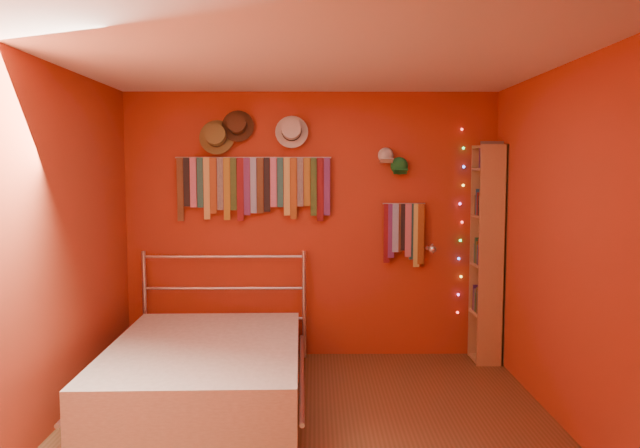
{
  "coord_description": "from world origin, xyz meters",
  "views": [
    {
      "loc": [
        0.03,
        -4.13,
        1.78
      ],
      "look_at": [
        0.08,
        0.9,
        1.34
      ],
      "focal_mm": 35.0,
      "sensor_mm": 36.0,
      "label": 1
    }
  ],
  "objects_px": {
    "bookshelf": "(491,252)",
    "bed": "(205,369)",
    "tie_rack": "(254,184)",
    "reading_lamp": "(432,249)"
  },
  "relations": [
    {
      "from": "tie_rack",
      "to": "reading_lamp",
      "type": "bearing_deg",
      "value": -5.95
    },
    {
      "from": "bookshelf",
      "to": "tie_rack",
      "type": "bearing_deg",
      "value": 175.96
    },
    {
      "from": "reading_lamp",
      "to": "bookshelf",
      "type": "height_order",
      "value": "bookshelf"
    },
    {
      "from": "tie_rack",
      "to": "reading_lamp",
      "type": "xyz_separation_m",
      "value": [
        1.64,
        -0.17,
        -0.59
      ]
    },
    {
      "from": "bookshelf",
      "to": "bed",
      "type": "xyz_separation_m",
      "value": [
        -2.47,
        -0.94,
        -0.78
      ]
    },
    {
      "from": "bed",
      "to": "bookshelf",
      "type": "bearing_deg",
      "value": 19.58
    },
    {
      "from": "reading_lamp",
      "to": "bed",
      "type": "xyz_separation_m",
      "value": [
        -1.92,
        -0.93,
        -0.82
      ]
    },
    {
      "from": "bookshelf",
      "to": "bed",
      "type": "height_order",
      "value": "bookshelf"
    },
    {
      "from": "tie_rack",
      "to": "bookshelf",
      "type": "bearing_deg",
      "value": -4.04
    },
    {
      "from": "reading_lamp",
      "to": "bookshelf",
      "type": "bearing_deg",
      "value": 1.64
    }
  ]
}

